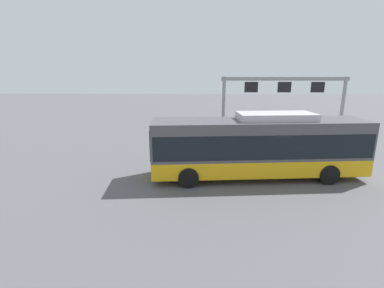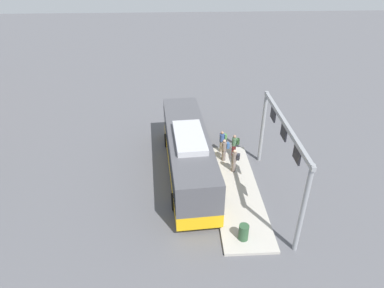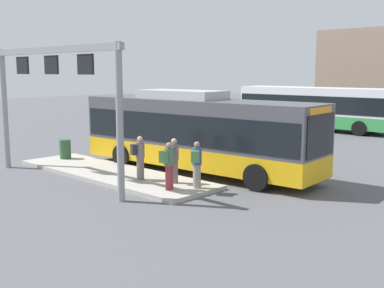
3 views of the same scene
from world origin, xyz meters
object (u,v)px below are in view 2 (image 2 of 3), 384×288
at_px(person_waiting_far, 224,149).
at_px(trash_bin, 244,232).
at_px(person_waiting_mid, 235,160).
at_px(person_boarding, 222,141).
at_px(bus_main, 188,151).
at_px(person_waiting_near, 235,145).

relative_size(person_waiting_far, trash_bin, 1.86).
bearing_deg(person_waiting_mid, trash_bin, 104.72).
distance_m(person_boarding, person_waiting_mid, 2.57).
height_order(bus_main, person_waiting_far, bus_main).
bearing_deg(trash_bin, person_waiting_far, 0.22).
height_order(person_waiting_near, person_waiting_far, same).
distance_m(person_waiting_mid, trash_bin, 6.01).
xyz_separation_m(person_boarding, person_waiting_near, (-0.60, -0.80, 0.00)).
bearing_deg(trash_bin, person_waiting_near, -5.56).
distance_m(bus_main, person_waiting_far, 2.96).
relative_size(person_boarding, person_waiting_near, 1.00).
height_order(person_waiting_mid, person_waiting_far, same).
bearing_deg(bus_main, person_boarding, -51.02).
bearing_deg(bus_main, person_waiting_near, -65.93).
bearing_deg(person_waiting_mid, person_waiting_far, -51.11).
height_order(bus_main, person_waiting_near, bus_main).
relative_size(person_waiting_near, person_waiting_mid, 1.00).
relative_size(person_boarding, person_waiting_far, 1.00).
bearing_deg(bus_main, person_waiting_mid, -96.28).
distance_m(person_waiting_near, trash_bin, 7.95).
bearing_deg(person_waiting_far, bus_main, 17.08).
bearing_deg(person_waiting_near, person_waiting_far, 39.31).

